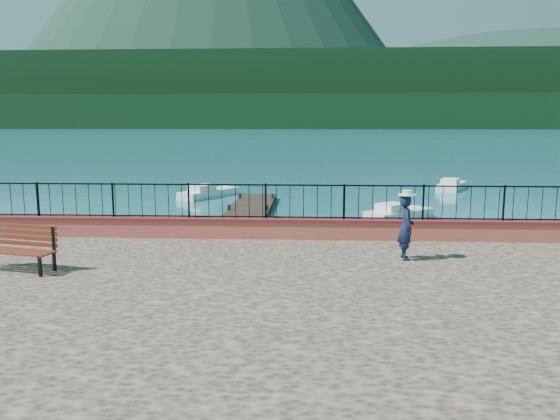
# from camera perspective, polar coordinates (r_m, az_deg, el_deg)

# --- Properties ---
(ground) EXTENTS (2000.00, 2000.00, 0.00)m
(ground) POSITION_cam_1_polar(r_m,az_deg,el_deg) (12.38, -1.45, -12.08)
(ground) COLOR #19596B
(ground) RESTS_ON ground
(parapet) EXTENTS (28.00, 0.46, 0.58)m
(parapet) POSITION_cam_1_polar(r_m,az_deg,el_deg) (15.52, -0.39, -1.93)
(parapet) COLOR #CB5149
(parapet) RESTS_ON promenade
(railing) EXTENTS (27.00, 0.05, 0.95)m
(railing) POSITION_cam_1_polar(r_m,az_deg,el_deg) (15.39, -0.39, 0.87)
(railing) COLOR black
(railing) RESTS_ON parapet
(dock) EXTENTS (2.00, 16.00, 0.30)m
(dock) POSITION_cam_1_polar(r_m,az_deg,el_deg) (24.07, -3.93, -1.14)
(dock) COLOR #2D231C
(dock) RESTS_ON ground
(far_forest) EXTENTS (900.00, 60.00, 18.00)m
(far_forest) POSITION_cam_1_polar(r_m,az_deg,el_deg) (311.52, 3.00, 10.17)
(far_forest) COLOR black
(far_forest) RESTS_ON ground
(foothills) EXTENTS (900.00, 120.00, 44.00)m
(foothills) POSITION_cam_1_polar(r_m,az_deg,el_deg) (371.90, 3.04, 12.04)
(foothills) COLOR black
(foothills) RESTS_ON ground
(companion_hill) EXTENTS (448.00, 384.00, 180.00)m
(companion_hill) POSITION_cam_1_polar(r_m,az_deg,el_deg) (612.05, 24.36, 8.12)
(companion_hill) COLOR #142D23
(companion_hill) RESTS_ON ground
(park_bench) EXTENTS (1.91, 1.00, 1.01)m
(park_bench) POSITION_cam_1_polar(r_m,az_deg,el_deg) (13.56, -25.78, -4.48)
(park_bench) COLOR black
(park_bench) RESTS_ON promenade
(person) EXTENTS (0.41, 0.59, 1.56)m
(person) POSITION_cam_1_polar(r_m,az_deg,el_deg) (13.46, 13.02, -1.78)
(person) COLOR #111933
(person) RESTS_ON promenade
(hat) EXTENTS (0.44, 0.44, 0.12)m
(hat) POSITION_cam_1_polar(r_m,az_deg,el_deg) (13.33, 13.16, 1.77)
(hat) COLOR white
(hat) RESTS_ON person
(boat_0) EXTENTS (3.87, 1.77, 0.80)m
(boat_0) POSITION_cam_1_polar(r_m,az_deg,el_deg) (21.87, -20.27, -2.11)
(boat_0) COLOR silver
(boat_0) RESTS_ON ground
(boat_1) EXTENTS (3.52, 2.30, 0.80)m
(boat_1) POSITION_cam_1_polar(r_m,az_deg,el_deg) (20.73, 7.47, -2.20)
(boat_1) COLOR silver
(boat_1) RESTS_ON ground
(boat_2) EXTENTS (3.46, 3.19, 0.80)m
(boat_2) POSITION_cam_1_polar(r_m,az_deg,el_deg) (25.85, 12.34, -0.04)
(boat_2) COLOR silver
(boat_2) RESTS_ON ground
(boat_3) EXTENTS (3.28, 4.28, 0.80)m
(boat_3) POSITION_cam_1_polar(r_m,az_deg,el_deg) (32.88, -7.41, 2.07)
(boat_3) COLOR white
(boat_3) RESTS_ON ground
(boat_5) EXTENTS (2.70, 3.82, 0.80)m
(boat_5) POSITION_cam_1_polar(r_m,az_deg,el_deg) (37.86, 17.50, 2.67)
(boat_5) COLOR white
(boat_5) RESTS_ON ground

